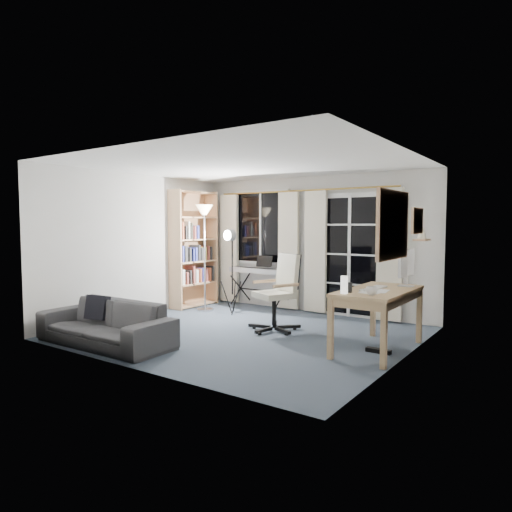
{
  "coord_description": "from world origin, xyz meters",
  "views": [
    {
      "loc": [
        3.81,
        -5.21,
        1.56
      ],
      "look_at": [
        -0.05,
        0.35,
        1.09
      ],
      "focal_mm": 32.0,
      "sensor_mm": 36.0,
      "label": 1
    }
  ],
  "objects": [
    {
      "name": "torchiere_lamp",
      "position": [
        -1.61,
        0.97,
        1.53
      ],
      "size": [
        0.32,
        0.32,
        1.9
      ],
      "rotation": [
        0.0,
        0.0,
        -0.07
      ],
      "color": "#B2B2B7",
      "rests_on": "floor"
    },
    {
      "name": "curtains",
      "position": [
        -0.14,
        1.88,
        1.09
      ],
      "size": [
        3.6,
        0.07,
        2.13
      ],
      "color": "gold",
      "rests_on": "floor"
    },
    {
      "name": "wall_mirror",
      "position": [
        2.22,
        -0.35,
        1.55
      ],
      "size": [
        0.04,
        0.94,
        0.74
      ],
      "color": "tan",
      "rests_on": "floor"
    },
    {
      "name": "desk",
      "position": [
        1.88,
        0.2,
        0.67
      ],
      "size": [
        0.72,
        1.42,
        0.76
      ],
      "rotation": [
        0.0,
        0.0,
        -0.01
      ],
      "color": "tan",
      "rests_on": "floor"
    },
    {
      "name": "framed_print",
      "position": [
        2.23,
        0.55,
        1.6
      ],
      "size": [
        0.03,
        0.42,
        0.32
      ],
      "color": "tan",
      "rests_on": "floor"
    },
    {
      "name": "floor",
      "position": [
        0.0,
        0.0,
        -0.01
      ],
      "size": [
        4.5,
        4.0,
        0.02
      ],
      "primitive_type": "cube",
      "color": "#3E4C5A",
      "rests_on": "ground"
    },
    {
      "name": "keyboard_piano",
      "position": [
        -0.87,
        1.7,
        0.69
      ],
      "size": [
        1.27,
        0.63,
        0.91
      ],
      "rotation": [
        0.0,
        0.0,
        -0.02
      ],
      "color": "black",
      "rests_on": "floor"
    },
    {
      "name": "bookshelf",
      "position": [
        -2.13,
        1.18,
        1.04
      ],
      "size": [
        0.37,
        1.02,
        2.19
      ],
      "rotation": [
        0.0,
        0.0,
        -0.02
      ],
      "color": "tan",
      "rests_on": "floor"
    },
    {
      "name": "window",
      "position": [
        -1.05,
        1.97,
        1.5
      ],
      "size": [
        1.2,
        0.08,
        1.4
      ],
      "color": "white",
      "rests_on": "floor"
    },
    {
      "name": "monitor",
      "position": [
        2.08,
        0.65,
        1.05
      ],
      "size": [
        0.18,
        0.55,
        0.48
      ],
      "rotation": [
        0.0,
        0.0,
        -0.01
      ],
      "color": "silver",
      "rests_on": "desk"
    },
    {
      "name": "desk_clutter",
      "position": [
        1.81,
        -0.03,
        0.6
      ],
      "size": [
        0.45,
        0.86,
        0.96
      ],
      "rotation": [
        0.0,
        0.0,
        -0.01
      ],
      "color": "white",
      "rests_on": "desk"
    },
    {
      "name": "office_chair",
      "position": [
        0.32,
        0.47,
        0.66
      ],
      "size": [
        0.78,
        0.79,
        1.12
      ],
      "rotation": [
        0.0,
        0.0,
        -0.43
      ],
      "color": "black",
      "rests_on": "floor"
    },
    {
      "name": "mug",
      "position": [
        1.98,
        -0.3,
        0.82
      ],
      "size": [
        0.13,
        0.1,
        0.12
      ],
      "primitive_type": "imported",
      "rotation": [
        0.0,
        0.0,
        -0.01
      ],
      "color": "silver",
      "rests_on": "desk"
    },
    {
      "name": "sofa",
      "position": [
        -1.11,
        -1.55,
        0.38
      ],
      "size": [
        1.94,
        0.59,
        0.75
      ],
      "rotation": [
        0.0,
        0.0,
        0.02
      ],
      "color": "#343437",
      "rests_on": "floor"
    },
    {
      "name": "studio_light",
      "position": [
        -1.03,
        0.98,
        1.2
      ],
      "size": [
        0.31,
        0.32,
        1.5
      ],
      "rotation": [
        0.0,
        0.0,
        -0.22
      ],
      "color": "black",
      "rests_on": "floor"
    },
    {
      "name": "french_door",
      "position": [
        0.75,
        1.97,
        1.03
      ],
      "size": [
        1.32,
        0.09,
        2.11
      ],
      "color": "white",
      "rests_on": "floor"
    },
    {
      "name": "wall_shelf",
      "position": [
        2.16,
        1.05,
        1.41
      ],
      "size": [
        0.16,
        0.3,
        0.18
      ],
      "color": "tan",
      "rests_on": "floor"
    }
  ]
}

